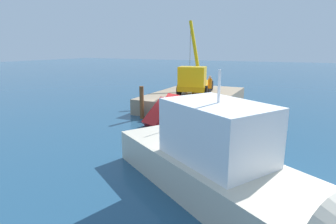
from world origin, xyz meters
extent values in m
plane|color=navy|center=(0.00, 0.00, 0.00)|extent=(200.00, 200.00, 0.00)
cube|color=gray|center=(-5.76, 0.00, 0.67)|extent=(11.37, 7.19, 1.33)
cube|color=orange|center=(-5.72, 0.16, 2.06)|extent=(6.10, 3.38, 0.45)
cube|color=yellow|center=(-3.68, 0.54, 3.12)|extent=(2.00, 2.53, 1.68)
cylinder|color=black|center=(-3.95, 1.69, 1.83)|extent=(1.04, 0.48, 1.00)
cylinder|color=black|center=(-3.52, -0.64, 1.83)|extent=(1.04, 0.48, 1.00)
cylinder|color=black|center=(-7.92, 0.96, 1.83)|extent=(1.04, 0.48, 1.00)
cylinder|color=black|center=(-7.49, -1.37, 1.83)|extent=(1.04, 0.48, 1.00)
cylinder|color=#E5B20C|center=(-8.76, -1.22, 5.51)|extent=(3.14, 2.59, 5.84)
cube|color=#E5B20C|center=(-7.42, -0.16, 2.53)|extent=(1.00, 1.00, 0.50)
cylinder|color=#4C4C19|center=(-10.10, -2.28, 4.85)|extent=(0.04, 0.04, 6.97)
cylinder|color=#313131|center=(-3.77, 2.13, 1.75)|extent=(0.28, 0.28, 0.83)
cylinder|color=orange|center=(-3.77, 2.13, 2.58)|extent=(0.34, 0.34, 0.83)
sphere|color=tan|center=(-3.77, 2.13, 3.11)|extent=(0.24, 0.24, 0.24)
cube|color=red|center=(1.65, 0.26, 0.46)|extent=(4.06, 3.00, 3.39)
cube|color=red|center=(1.82, 0.19, 1.00)|extent=(2.57, 2.23, 2.00)
cylinder|color=black|center=(2.86, 0.70, -0.79)|extent=(0.92, 0.55, 0.90)
cylinder|color=black|center=(2.20, -0.90, -0.79)|extent=(0.92, 0.55, 0.90)
cylinder|color=black|center=(0.73, 1.58, 1.27)|extent=(0.92, 0.55, 0.90)
cylinder|color=black|center=(0.07, -0.03, 1.27)|extent=(0.92, 0.55, 0.90)
cube|color=beige|center=(9.42, 7.05, 0.38)|extent=(8.83, 11.59, 2.10)
cube|color=white|center=(9.12, 6.56, 2.52)|extent=(4.34, 4.77, 2.18)
cylinder|color=white|center=(9.12, 6.56, 4.21)|extent=(0.10, 0.10, 1.20)
cylinder|color=silver|center=(7.04, 3.11, 1.93)|extent=(0.06, 0.06, 1.00)
cylinder|color=brown|center=(0.47, -2.11, 1.30)|extent=(0.34, 0.34, 2.61)
cylinder|color=brown|center=(0.55, 1.98, 1.21)|extent=(0.35, 0.35, 2.43)
camera|label=1|loc=(18.70, 9.24, 5.57)|focal=29.24mm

